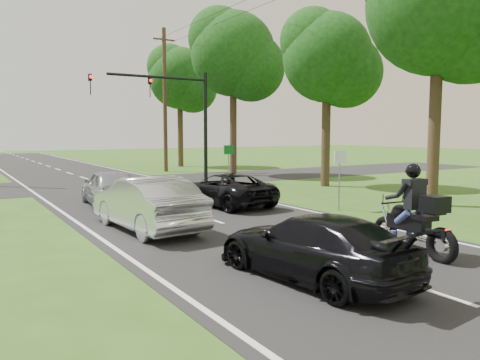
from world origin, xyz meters
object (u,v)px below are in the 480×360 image
object	(u,v)px
motorcycle_rider	(415,219)
utility_pole_far	(165,99)
traffic_signal	(174,106)
sign_green	(229,156)
dark_car_behind	(313,246)
silver_suv	(110,187)
sign_white	(340,165)
dark_suv	(225,189)
silver_sedan	(147,203)

from	to	relation	value
motorcycle_rider	utility_pole_far	size ratio (longest dim) A/B	0.24
traffic_signal	sign_green	distance (m)	4.24
dark_car_behind	utility_pole_far	world-z (taller)	utility_pole_far
utility_pole_far	silver_suv	bearing A→B (deg)	-120.40
sign_white	dark_suv	bearing A→B (deg)	132.77
traffic_signal	dark_car_behind	bearing A→B (deg)	-105.55
dark_suv	utility_pole_far	bearing A→B (deg)	-110.57
motorcycle_rider	sign_white	bearing A→B (deg)	67.69
motorcycle_rider	traffic_signal	bearing A→B (deg)	90.59
silver_suv	traffic_signal	distance (m)	8.49
utility_pole_far	traffic_signal	bearing A→B (deg)	-109.68
silver_suv	sign_green	size ratio (longest dim) A/B	1.93
motorcycle_rider	traffic_signal	xyz separation A→B (m)	(1.49, 16.36, 3.32)
dark_car_behind	sign_white	xyz separation A→B (m)	(5.95, 5.48, 0.97)
dark_suv	sign_white	distance (m)	4.33
silver_sedan	sign_green	world-z (taller)	sign_green
silver_sedan	utility_pole_far	bearing A→B (deg)	-117.74
silver_suv	dark_car_behind	distance (m)	10.76
motorcycle_rider	silver_suv	distance (m)	11.24
dark_suv	silver_suv	xyz separation A→B (m)	(-3.71, 2.16, 0.09)
silver_suv	sign_white	world-z (taller)	sign_white
utility_pole_far	sign_green	world-z (taller)	utility_pole_far
utility_pole_far	sign_white	xyz separation A→B (m)	(-1.50, -19.02, -3.49)
traffic_signal	sign_green	size ratio (longest dim) A/B	3.00
traffic_signal	utility_pole_far	size ratio (longest dim) A/B	0.64
dark_car_behind	sign_white	size ratio (longest dim) A/B	1.99
traffic_signal	utility_pole_far	distance (m)	8.55
silver_sedan	dark_car_behind	distance (m)	5.95
motorcycle_rider	sign_white	distance (m)	6.11
sign_white	dark_car_behind	bearing A→B (deg)	-137.37
motorcycle_rider	dark_car_behind	size ratio (longest dim) A/B	0.57
silver_suv	traffic_signal	bearing A→B (deg)	-126.62
dark_suv	sign_green	world-z (taller)	sign_green
sign_green	traffic_signal	bearing A→B (deg)	117.38
dark_suv	dark_car_behind	distance (m)	9.11
motorcycle_rider	dark_car_behind	distance (m)	3.10
dark_car_behind	sign_green	bearing A→B (deg)	-120.22
utility_pole_far	sign_white	size ratio (longest dim) A/B	4.71
dark_car_behind	traffic_signal	xyz separation A→B (m)	(4.59, 16.50, 3.51)
traffic_signal	sign_green	world-z (taller)	traffic_signal
silver_suv	sign_white	bearing A→B (deg)	146.86
silver_suv	dark_car_behind	size ratio (longest dim) A/B	0.97
sign_white	sign_green	bearing A→B (deg)	88.57
utility_pole_far	sign_green	bearing A→B (deg)	-96.73
dark_car_behind	traffic_signal	distance (m)	17.48
sign_white	silver_suv	bearing A→B (deg)	141.34
silver_suv	traffic_signal	xyz separation A→B (m)	(5.21, 5.76, 3.42)
sign_white	utility_pole_far	bearing A→B (deg)	85.49
silver_sedan	utility_pole_far	distance (m)	20.92
traffic_signal	sign_white	bearing A→B (deg)	-82.95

